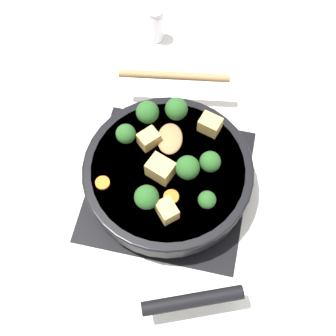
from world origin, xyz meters
TOP-DOWN VIEW (x-y plane):
  - ground_plane at (0.00, 0.00)m, footprint 2.40×2.40m
  - front_burner_grate at (0.00, 0.00)m, footprint 0.31×0.31m
  - skillet_pan at (0.00, 0.00)m, footprint 0.43×0.33m
  - wooden_spoon at (-0.14, -0.02)m, footprint 0.21×0.23m
  - tofu_cube_center_large at (0.01, -0.01)m, footprint 0.05×0.06m
  - tofu_cube_near_handle at (-0.10, 0.06)m, footprint 0.04×0.05m
  - tofu_cube_east_chunk at (-0.04, -0.05)m, footprint 0.05×0.05m
  - tofu_cube_west_chunk at (0.09, 0.02)m, footprint 0.05×0.05m
  - broccoli_floret_near_spoon at (0.01, 0.04)m, footprint 0.04×0.04m
  - broccoli_floret_center_top at (-0.04, -0.09)m, footprint 0.04×0.04m
  - broccoli_floret_east_rim at (0.08, -0.02)m, footprint 0.04×0.04m
  - broccoli_floret_west_rim at (-0.11, -0.01)m, footprint 0.04×0.04m
  - broccoli_floret_north_edge at (-0.02, 0.07)m, footprint 0.04×0.04m
  - broccoli_floret_south_cluster at (0.06, 0.08)m, footprint 0.03×0.03m
  - broccoli_floret_mid_floret at (-0.09, -0.06)m, footprint 0.04×0.04m
  - carrot_slice_orange_thin at (0.06, -0.11)m, footprint 0.03×0.03m
  - carrot_slice_near_center at (0.06, 0.02)m, footprint 0.03×0.03m
  - salt_shaker at (-0.37, -0.11)m, footprint 0.04×0.04m

SIDE VIEW (x-z plane):
  - ground_plane at x=0.00m, z-range 0.00..0.00m
  - front_burner_grate at x=0.00m, z-range 0.00..0.03m
  - salt_shaker at x=-0.37m, z-range 0.00..0.09m
  - skillet_pan at x=0.00m, z-range 0.03..0.08m
  - carrot_slice_orange_thin at x=0.06m, z-range 0.08..0.08m
  - carrot_slice_near_center at x=0.06m, z-range 0.08..0.08m
  - wooden_spoon at x=-0.14m, z-range 0.08..0.09m
  - tofu_cube_east_chunk at x=-0.04m, z-range 0.08..0.11m
  - tofu_cube_west_chunk at x=0.09m, z-range 0.08..0.11m
  - tofu_cube_near_handle at x=-0.10m, z-range 0.08..0.11m
  - tofu_cube_center_large at x=0.01m, z-range 0.08..0.11m
  - broccoli_floret_south_cluster at x=0.06m, z-range 0.08..0.12m
  - broccoli_floret_center_top at x=-0.04m, z-range 0.08..0.13m
  - broccoli_floret_north_edge at x=-0.02m, z-range 0.08..0.13m
  - broccoli_floret_east_rim at x=0.08m, z-range 0.08..0.13m
  - broccoli_floret_west_rim at x=-0.11m, z-range 0.08..0.13m
  - broccoli_floret_mid_floret at x=-0.09m, z-range 0.08..0.13m
  - broccoli_floret_near_spoon at x=0.01m, z-range 0.08..0.13m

